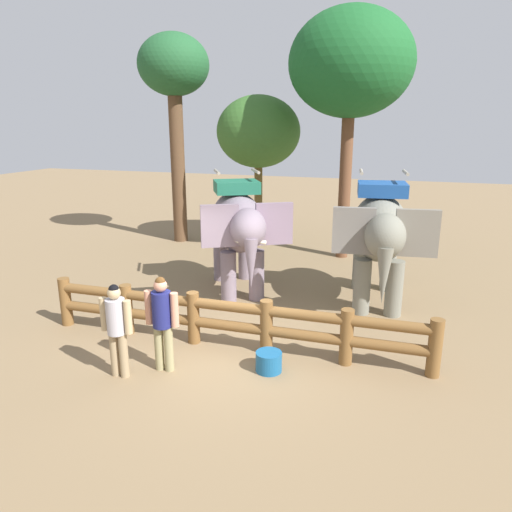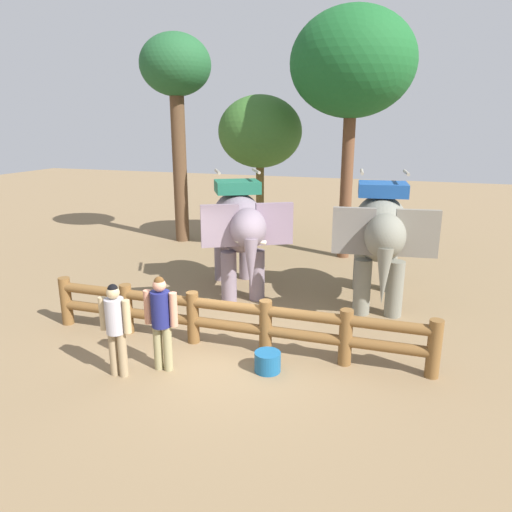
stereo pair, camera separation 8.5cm
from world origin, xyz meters
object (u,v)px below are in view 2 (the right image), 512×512
(tourist_woman_in_black, at_px, (116,324))
(tree_far_left, at_px, (353,65))
(elephant_near_left, at_px, (239,226))
(tree_back_center, at_px, (176,75))
(tourist_man_in_blue, at_px, (161,317))
(feed_bucket, at_px, (268,362))
(elephant_center, at_px, (380,232))
(tree_far_right, at_px, (260,133))
(log_fence, at_px, (228,318))

(tourist_woman_in_black, bearing_deg, tree_far_left, 74.06)
(elephant_near_left, bearing_deg, tree_back_center, 130.90)
(tourist_man_in_blue, bearing_deg, feed_bucket, 16.63)
(elephant_center, distance_m, tourist_woman_in_black, 6.25)
(tree_far_right, relative_size, feed_bucket, 11.07)
(tree_far_right, bearing_deg, elephant_near_left, -77.86)
(tree_far_right, bearing_deg, tourist_man_in_blue, -82.53)
(feed_bucket, bearing_deg, tourist_man_in_blue, -163.37)
(tree_back_center, relative_size, tree_far_right, 1.39)
(elephant_center, relative_size, feed_bucket, 8.07)
(tree_far_right, distance_m, feed_bucket, 9.85)
(elephant_near_left, relative_size, tourist_woman_in_black, 2.17)
(log_fence, bearing_deg, tree_far_right, 103.87)
(tourist_man_in_blue, xyz_separation_m, tree_far_right, (-1.20, 9.15, 2.90))
(log_fence, relative_size, elephant_near_left, 2.13)
(tourist_woman_in_black, height_order, tree_back_center, tree_back_center)
(elephant_near_left, relative_size, tree_back_center, 0.51)
(elephant_center, xyz_separation_m, tree_far_right, (-4.48, 4.76, 2.11))
(tourist_woman_in_black, bearing_deg, elephant_center, 50.92)
(log_fence, bearing_deg, tourist_man_in_blue, -123.39)
(tourist_man_in_blue, xyz_separation_m, tree_far_left, (1.90, 8.40, 4.85))
(log_fence, relative_size, tree_far_right, 1.50)
(elephant_near_left, height_order, tree_far_left, tree_far_left)
(elephant_center, xyz_separation_m, tourist_man_in_blue, (-3.28, -4.39, -0.78))
(tree_back_center, bearing_deg, elephant_center, -30.71)
(log_fence, xyz_separation_m, tree_far_left, (1.12, 7.24, 5.25))
(tourist_woman_in_black, relative_size, tourist_man_in_blue, 0.96)
(tourist_woman_in_black, xyz_separation_m, tree_far_right, (-0.57, 9.57, 2.93))
(tree_far_left, bearing_deg, tourist_woman_in_black, -105.94)
(elephant_center, height_order, tourist_man_in_blue, elephant_center)
(log_fence, height_order, tourist_woman_in_black, tourist_woman_in_black)
(log_fence, xyz_separation_m, tourist_man_in_blue, (-0.77, -1.17, 0.40))
(elephant_near_left, xyz_separation_m, tree_far_right, (-1.07, 4.96, 2.15))
(tourist_woman_in_black, distance_m, tree_back_center, 10.93)
(tourist_man_in_blue, height_order, tree_far_right, tree_far_right)
(log_fence, height_order, tree_far_left, tree_far_left)
(tree_far_right, bearing_deg, tree_back_center, -172.45)
(log_fence, xyz_separation_m, tree_back_center, (-4.86, 7.60, 5.17))
(tree_back_center, bearing_deg, tourist_woman_in_black, -69.33)
(elephant_near_left, xyz_separation_m, tourist_woman_in_black, (-0.49, -4.62, -0.78))
(elephant_center, height_order, tourist_woman_in_black, elephant_center)
(tree_far_left, bearing_deg, tourist_man_in_blue, -102.71)
(tourist_man_in_blue, xyz_separation_m, feed_bucket, (1.76, 0.53, -0.82))
(elephant_near_left, relative_size, elephant_center, 0.97)
(tree_far_left, xyz_separation_m, tree_far_right, (-3.09, 0.74, -1.96))
(tourist_woman_in_black, relative_size, tree_far_right, 0.32)
(tree_far_right, xyz_separation_m, feed_bucket, (2.96, -8.62, -3.72))
(tourist_woman_in_black, xyz_separation_m, tree_far_left, (2.52, 8.83, 4.89))
(tree_far_left, height_order, tree_back_center, tree_far_left)
(tree_far_left, distance_m, feed_bucket, 9.71)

